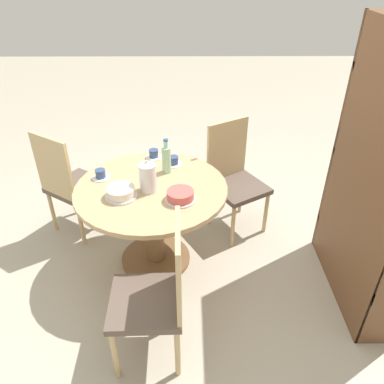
# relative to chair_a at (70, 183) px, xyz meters

# --- Properties ---
(ground_plane) EXTENTS (14.00, 14.00, 0.00)m
(ground_plane) POSITION_rel_chair_a_xyz_m (0.39, 0.73, -0.50)
(ground_plane) COLOR #B2A893
(dining_table) EXTENTS (1.11, 1.11, 0.71)m
(dining_table) POSITION_rel_chair_a_xyz_m (0.39, 0.73, 0.02)
(dining_table) COLOR brown
(dining_table) RESTS_ON ground_plane
(chair_a) EXTENTS (0.58, 0.58, 0.97)m
(chair_a) POSITION_rel_chair_a_xyz_m (0.00, 0.00, 0.00)
(chair_a) COLOR tan
(chair_a) RESTS_ON ground_plane
(chair_b) EXTENTS (0.43, 0.43, 0.97)m
(chair_b) POSITION_rel_chair_a_xyz_m (1.21, 0.82, 0.00)
(chair_b) COLOR tan
(chair_b) RESTS_ON ground_plane
(chair_c) EXTENTS (0.58, 0.58, 0.97)m
(chair_c) POSITION_rel_chair_a_xyz_m (-0.09, 1.39, 0.00)
(chair_c) COLOR tan
(chair_c) RESTS_ON ground_plane
(bookshelf) EXTENTS (1.00, 0.28, 1.85)m
(bookshelf) POSITION_rel_chair_a_xyz_m (0.68, 2.19, 0.39)
(bookshelf) COLOR brown
(bookshelf) RESTS_ON ground_plane
(coffee_pot) EXTENTS (0.12, 0.12, 0.25)m
(coffee_pot) POSITION_rel_chair_a_xyz_m (0.44, 0.71, 0.32)
(coffee_pot) COLOR silver
(coffee_pot) RESTS_ON dining_table
(water_bottle) EXTENTS (0.07, 0.07, 0.28)m
(water_bottle) POSITION_rel_chair_a_xyz_m (0.17, 0.83, 0.32)
(water_bottle) COLOR #99C6A3
(water_bottle) RESTS_ON dining_table
(cake_main) EXTENTS (0.23, 0.23, 0.07)m
(cake_main) POSITION_rel_chair_a_xyz_m (0.52, 0.53, 0.24)
(cake_main) COLOR silver
(cake_main) RESTS_ON dining_table
(cake_second) EXTENTS (0.22, 0.22, 0.07)m
(cake_second) POSITION_rel_chair_a_xyz_m (0.56, 0.94, 0.24)
(cake_second) COLOR silver
(cake_second) RESTS_ON dining_table
(cup_a) EXTENTS (0.14, 0.14, 0.07)m
(cup_a) POSITION_rel_chair_a_xyz_m (0.05, 0.88, 0.23)
(cup_a) COLOR white
(cup_a) RESTS_ON dining_table
(cup_b) EXTENTS (0.14, 0.14, 0.07)m
(cup_b) POSITION_rel_chair_a_xyz_m (0.26, 0.34, 0.23)
(cup_b) COLOR white
(cup_b) RESTS_ON dining_table
(cup_c) EXTENTS (0.14, 0.14, 0.07)m
(cup_c) POSITION_rel_chair_a_xyz_m (-0.07, 0.71, 0.23)
(cup_c) COLOR white
(cup_c) RESTS_ON dining_table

